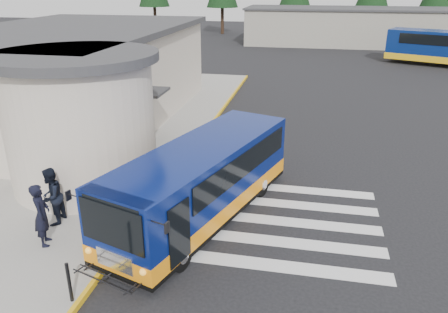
% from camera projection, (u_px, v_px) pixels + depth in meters
% --- Properties ---
extents(ground, '(140.00, 140.00, 0.00)m').
position_uv_depth(ground, '(272.00, 208.00, 14.84)').
color(ground, black).
rests_on(ground, ground).
extents(sidewalk, '(10.00, 34.00, 0.15)m').
position_uv_depth(sidewalk, '(85.00, 147.00, 20.09)').
color(sidewalk, gray).
rests_on(sidewalk, ground).
extents(curb_strip, '(0.12, 34.00, 0.16)m').
position_uv_depth(curb_strip, '(189.00, 154.00, 19.18)').
color(curb_strip, yellow).
rests_on(curb_strip, ground).
extents(station_building, '(12.70, 18.70, 4.80)m').
position_uv_depth(station_building, '(74.00, 78.00, 22.13)').
color(station_building, beige).
rests_on(station_building, ground).
extents(crosswalk, '(8.00, 5.35, 0.01)m').
position_uv_depth(crosswalk, '(254.00, 218.00, 14.20)').
color(crosswalk, silver).
rests_on(crosswalk, ground).
extents(depot_building, '(26.40, 8.40, 4.20)m').
position_uv_depth(depot_building, '(359.00, 26.00, 51.08)').
color(depot_building, gray).
rests_on(depot_building, ground).
extents(transit_bus, '(5.11, 8.94, 2.46)m').
position_uv_depth(transit_bus, '(202.00, 184.00, 13.87)').
color(transit_bus, navy).
rests_on(transit_bus, ground).
extents(pedestrian_a, '(0.69, 0.81, 1.87)m').
position_uv_depth(pedestrian_a, '(42.00, 215.00, 12.26)').
color(pedestrian_a, black).
rests_on(pedestrian_a, sidewalk).
extents(pedestrian_b, '(0.75, 0.94, 1.83)m').
position_uv_depth(pedestrian_b, '(51.00, 197.00, 13.33)').
color(pedestrian_b, black).
rests_on(pedestrian_b, sidewalk).
extents(bollard, '(0.09, 0.09, 1.05)m').
position_uv_depth(bollard, '(69.00, 282.00, 10.16)').
color(bollard, black).
rests_on(bollard, sidewalk).
extents(far_bus_a, '(10.33, 6.60, 2.59)m').
position_uv_depth(far_bus_a, '(448.00, 47.00, 38.56)').
color(far_bus_a, '#071C58').
rests_on(far_bus_a, ground).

